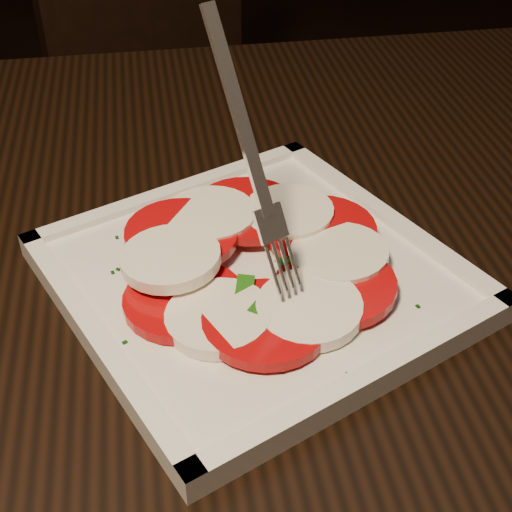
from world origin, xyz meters
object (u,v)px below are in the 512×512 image
Objects in this scene: chair at (173,77)px; fork at (239,145)px; table at (206,307)px; plate at (256,279)px.

fork is at bearing -113.45° from chair.
table is 0.81m from chair.
plate is 1.59× the size of fork.
chair is 0.96m from fork.
plate is at bearing -112.73° from chair.
fork reaches higher than chair.
chair is (0.09, 0.80, -0.12)m from table.
table is at bearing -115.04° from chair.
table is 0.24m from fork.
chair is 5.29× the size of fork.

